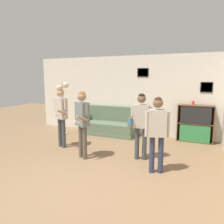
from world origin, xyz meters
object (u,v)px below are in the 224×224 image
(couch, at_px, (109,125))
(person_watcher_holding_cup, at_px, (141,120))
(bookshelf, at_px, (195,124))
(person_player_foreground_center, at_px, (82,118))
(drinking_cup, at_px, (193,103))
(person_spectator_near_bookshelf, at_px, (157,128))
(person_player_foreground_left, at_px, (61,111))
(floor_lamp, at_px, (63,93))

(couch, bearing_deg, person_watcher_holding_cup, -48.26)
(bookshelf, xyz_separation_m, person_player_foreground_center, (-2.45, -2.55, 0.44))
(person_player_foreground_center, height_order, drinking_cup, person_player_foreground_center)
(couch, distance_m, person_watcher_holding_cup, 2.61)
(person_spectator_near_bookshelf, relative_size, drinking_cup, 13.26)
(person_player_foreground_center, bearing_deg, couch, 98.40)
(person_player_foreground_center, xyz_separation_m, drinking_cup, (2.35, 2.55, 0.19))
(person_player_foreground_center, bearing_deg, person_player_foreground_left, 152.72)
(floor_lamp, bearing_deg, person_player_foreground_left, -56.25)
(person_spectator_near_bookshelf, height_order, drinking_cup, person_spectator_near_bookshelf)
(floor_lamp, distance_m, person_player_foreground_center, 2.57)
(drinking_cup, bearing_deg, couch, -175.98)
(couch, height_order, bookshelf, bookshelf)
(person_watcher_holding_cup, bearing_deg, bookshelf, 61.53)
(person_player_foreground_left, distance_m, person_spectator_near_bookshelf, 2.90)
(floor_lamp, xyz_separation_m, person_player_foreground_left, (0.83, -1.24, -0.40))
(person_spectator_near_bookshelf, bearing_deg, person_player_foreground_center, 176.36)
(couch, bearing_deg, person_player_foreground_center, -81.60)
(person_player_foreground_left, height_order, drinking_cup, person_player_foreground_left)
(person_player_foreground_center, height_order, person_spectator_near_bookshelf, person_player_foreground_center)
(floor_lamp, xyz_separation_m, person_spectator_near_bookshelf, (3.66, -1.87, -0.46))
(person_player_foreground_left, bearing_deg, bookshelf, 30.52)
(person_player_foreground_center, bearing_deg, floor_lamp, 136.15)
(couch, bearing_deg, floor_lamp, -157.85)
(drinking_cup, bearing_deg, bookshelf, -0.52)
(couch, xyz_separation_m, person_player_foreground_left, (-0.65, -1.84, 0.72))
(drinking_cup, bearing_deg, person_player_foreground_center, -132.74)
(person_player_foreground_left, xyz_separation_m, person_watcher_holding_cup, (2.33, -0.04, -0.05))
(person_player_foreground_left, height_order, person_player_foreground_center, person_player_foreground_left)
(couch, distance_m, person_player_foreground_left, 2.08)
(bookshelf, bearing_deg, person_player_foreground_left, -149.48)
(bookshelf, distance_m, person_spectator_near_bookshelf, 2.76)
(drinking_cup, bearing_deg, floor_lamp, -169.27)
(floor_lamp, xyz_separation_m, drinking_cup, (4.18, 0.79, -0.23))
(person_player_foreground_center, bearing_deg, bookshelf, 46.12)
(couch, bearing_deg, person_player_foreground_left, -109.43)
(couch, bearing_deg, person_spectator_near_bookshelf, -48.59)
(person_player_foreground_center, height_order, person_watcher_holding_cup, person_player_foreground_center)
(bookshelf, relative_size, person_player_foreground_center, 0.69)
(person_watcher_holding_cup, bearing_deg, person_spectator_near_bookshelf, -49.63)
(floor_lamp, bearing_deg, couch, 22.15)
(person_spectator_near_bookshelf, bearing_deg, person_watcher_holding_cup, 130.37)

